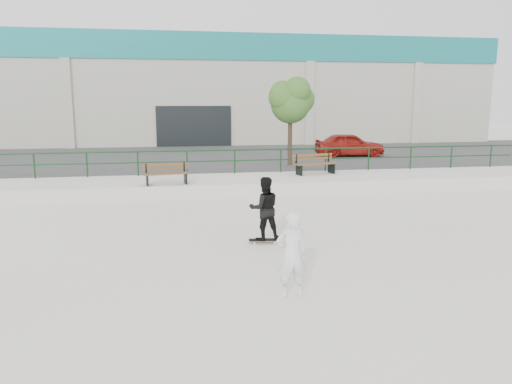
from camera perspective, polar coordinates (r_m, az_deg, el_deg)
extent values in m
plane|color=beige|center=(10.77, -0.05, -8.88)|extent=(120.00, 120.00, 0.00)
cube|color=silver|center=(19.86, -4.80, 0.80)|extent=(30.00, 3.00, 0.50)
cube|color=#363636|center=(28.26, -6.39, 3.64)|extent=(60.00, 14.00, 0.50)
cylinder|color=#163D1C|center=(20.98, -5.18, 4.76)|extent=(28.00, 0.06, 0.06)
cylinder|color=#163D1C|center=(21.03, -5.16, 3.54)|extent=(28.00, 0.05, 0.05)
cylinder|color=#163D1C|center=(21.61, -24.00, 2.73)|extent=(0.06, 0.06, 1.00)
cylinder|color=#163D1C|center=(21.21, -18.75, 2.95)|extent=(0.06, 0.06, 1.00)
cylinder|color=#163D1C|center=(21.00, -13.35, 3.15)|extent=(0.06, 0.06, 1.00)
cylinder|color=#163D1C|center=(20.98, -7.88, 3.32)|extent=(0.06, 0.06, 1.00)
cylinder|color=#163D1C|center=(21.15, -2.45, 3.47)|extent=(0.06, 0.06, 1.00)
cylinder|color=#163D1C|center=(21.50, 2.85, 3.58)|extent=(0.06, 0.06, 1.00)
cylinder|color=#163D1C|center=(22.03, 7.94, 3.66)|extent=(0.06, 0.06, 1.00)
cylinder|color=#163D1C|center=(22.72, 12.75, 3.71)|extent=(0.06, 0.06, 1.00)
cylinder|color=#163D1C|center=(23.56, 17.26, 3.73)|extent=(0.06, 0.06, 1.00)
cylinder|color=#163D1C|center=(24.54, 21.42, 3.73)|extent=(0.06, 0.06, 1.00)
cylinder|color=#163D1C|center=(25.64, 25.25, 3.71)|extent=(0.06, 0.06, 1.00)
cube|color=#B2B0A0|center=(42.05, -7.76, 10.94)|extent=(44.00, 16.00, 8.00)
cube|color=#197C7F|center=(42.19, -7.87, 15.15)|extent=(44.20, 16.20, 1.80)
cube|color=black|center=(34.06, -7.09, 7.06)|extent=(5.00, 0.15, 3.20)
cube|color=#B2B0A0|center=(34.48, -20.71, 9.01)|extent=(0.60, 0.25, 6.20)
cube|color=#B2B0A0|center=(35.29, 6.12, 9.63)|extent=(0.60, 0.25, 6.20)
cube|color=#B2B0A0|center=(38.28, 17.86, 9.25)|extent=(0.60, 0.25, 6.20)
cube|color=brown|center=(18.48, -10.14, 2.00)|extent=(1.69, 0.33, 0.04)
cube|color=brown|center=(18.64, -10.21, 2.07)|extent=(1.69, 0.33, 0.04)
cube|color=brown|center=(18.81, -10.28, 2.14)|extent=(1.69, 0.33, 0.04)
cube|color=brown|center=(18.86, -10.32, 2.71)|extent=(1.68, 0.26, 0.09)
cube|color=brown|center=(18.84, -10.34, 3.10)|extent=(1.68, 0.26, 0.09)
cube|color=black|center=(18.60, -12.33, 1.33)|extent=(0.12, 0.47, 0.39)
cube|color=black|center=(18.78, -12.45, 2.60)|extent=(0.06, 0.05, 0.39)
cube|color=black|center=(18.77, -8.06, 1.56)|extent=(0.12, 0.47, 0.39)
cube|color=black|center=(18.96, -8.22, 2.81)|extent=(0.06, 0.05, 0.39)
cube|color=brown|center=(20.92, 7.07, 3.16)|extent=(1.84, 0.51, 0.04)
cube|color=brown|center=(21.08, 6.82, 3.22)|extent=(1.84, 0.51, 0.04)
cube|color=brown|center=(21.24, 6.58, 3.28)|extent=(1.84, 0.51, 0.04)
cube|color=brown|center=(21.29, 6.49, 3.83)|extent=(1.82, 0.42, 0.10)
cube|color=brown|center=(21.27, 6.50, 4.22)|extent=(1.82, 0.42, 0.10)
cube|color=black|center=(20.75, 4.94, 2.52)|extent=(0.17, 0.52, 0.43)
cube|color=black|center=(20.93, 4.63, 3.75)|extent=(0.07, 0.06, 0.43)
cube|color=black|center=(21.49, 8.61, 2.71)|extent=(0.17, 0.52, 0.43)
cube|color=black|center=(21.67, 8.28, 3.90)|extent=(0.07, 0.06, 0.43)
cylinder|color=#4B3425|center=(23.99, 3.90, 6.07)|extent=(0.21, 0.21, 2.49)
sphere|color=#315C22|center=(23.92, 3.95, 10.03)|extent=(1.86, 1.86, 1.86)
sphere|color=#315C22|center=(24.35, 4.98, 10.51)|extent=(1.45, 1.45, 1.45)
sphere|color=#315C22|center=(23.62, 3.09, 10.79)|extent=(1.35, 1.35, 1.35)
sphere|color=#315C22|center=(23.57, 4.71, 11.52)|extent=(1.24, 1.24, 1.24)
sphere|color=#315C22|center=(24.25, 3.00, 11.27)|extent=(1.14, 1.14, 1.14)
imported|color=maroon|center=(28.27, 10.63, 5.36)|extent=(3.93, 1.88, 1.29)
cube|color=black|center=(12.69, 0.95, -5.46)|extent=(0.79, 0.27, 0.02)
cube|color=brown|center=(12.69, 0.95, -5.53)|extent=(0.79, 0.27, 0.01)
cube|color=gray|center=(12.68, -0.22, -5.67)|extent=(0.07, 0.16, 0.03)
cube|color=gray|center=(12.73, 2.12, -5.61)|extent=(0.07, 0.16, 0.03)
cylinder|color=beige|center=(12.59, -0.19, -5.86)|extent=(0.06, 0.03, 0.06)
cylinder|color=beige|center=(12.77, -0.26, -5.63)|extent=(0.06, 0.03, 0.06)
cylinder|color=beige|center=(12.64, 2.18, -5.80)|extent=(0.06, 0.03, 0.06)
cylinder|color=beige|center=(12.82, 2.07, -5.57)|extent=(0.06, 0.03, 0.06)
imported|color=black|center=(12.49, 0.97, -1.89)|extent=(0.80, 0.63, 1.60)
imported|color=white|center=(9.13, 4.10, -7.15)|extent=(0.59, 0.39, 1.61)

